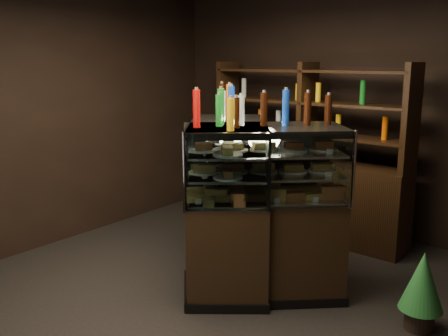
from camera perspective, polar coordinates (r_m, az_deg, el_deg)
The scene contains 7 objects.
ground at distance 4.30m, azimuth 0.60°, elevation -15.79°, with size 5.00×5.00×0.00m, color black.
room_shell at distance 3.79m, azimuth 0.67°, elevation 11.06°, with size 5.02×5.02×3.01m.
display_case at distance 4.51m, azimuth 2.34°, elevation -7.48°, with size 1.83×1.50×1.49m.
food_display at distance 4.34m, azimuth 2.36°, elevation 0.25°, with size 1.39×1.09×0.46m.
bottles_top at distance 4.27m, azimuth 2.49°, elevation 6.92°, with size 1.22×0.95×0.30m.
potted_conifer at distance 4.12m, azimuth 21.75°, elevation -11.78°, with size 0.33×0.33×0.70m.
back_shelving at distance 5.93m, azimuth 9.22°, elevation -1.70°, with size 2.46×0.56×2.00m.
Camera 1 is at (2.28, -3.03, 2.02)m, focal length 40.00 mm.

